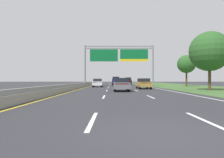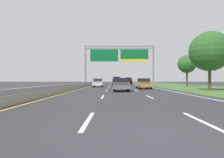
% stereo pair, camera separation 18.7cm
% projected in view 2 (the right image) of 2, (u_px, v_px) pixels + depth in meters
% --- Properties ---
extents(ground_plane, '(220.00, 220.00, 0.00)m').
position_uv_depth(ground_plane, '(118.00, 86.00, 39.90)').
color(ground_plane, '#2B2B30').
extents(lane_striping, '(11.96, 106.00, 0.01)m').
position_uv_depth(lane_striping, '(118.00, 86.00, 39.44)').
color(lane_striping, white).
rests_on(lane_striping, ground).
extents(grass_verge_right, '(14.00, 110.00, 0.02)m').
position_uv_depth(grass_verge_right, '(186.00, 86.00, 39.81)').
color(grass_verge_right, '#3D602D').
rests_on(grass_verge_right, ground).
extents(median_barrier_concrete, '(0.60, 110.00, 0.85)m').
position_uv_depth(median_barrier_concrete, '(86.00, 85.00, 39.94)').
color(median_barrier_concrete, gray).
rests_on(median_barrier_concrete, ground).
extents(overhead_sign_gantry, '(15.06, 0.42, 8.84)m').
position_uv_depth(overhead_sign_gantry, '(119.00, 57.00, 41.99)').
color(overhead_sign_gantry, gray).
rests_on(overhead_sign_gantry, ground).
extents(pickup_truck_navy, '(2.03, 5.41, 2.20)m').
position_uv_depth(pickup_truck_navy, '(116.00, 81.00, 50.97)').
color(pickup_truck_navy, '#161E47').
rests_on(pickup_truck_navy, ground).
extents(car_grey_centre_lane_sedan, '(1.84, 4.41, 1.57)m').
position_uv_depth(car_grey_centre_lane_sedan, '(121.00, 84.00, 23.29)').
color(car_grey_centre_lane_sedan, slate).
rests_on(car_grey_centre_lane_sedan, ground).
extents(car_gold_right_lane_sedan, '(1.84, 4.41, 1.57)m').
position_uv_depth(car_gold_right_lane_sedan, '(144.00, 83.00, 29.49)').
color(car_gold_right_lane_sedan, '#A38438').
rests_on(car_gold_right_lane_sedan, ground).
extents(car_black_right_lane_suv, '(1.96, 4.72, 2.11)m').
position_uv_depth(car_black_right_lane_suv, '(129.00, 81.00, 60.85)').
color(car_black_right_lane_suv, black).
rests_on(car_black_right_lane_suv, ground).
extents(car_white_left_lane_sedan, '(1.90, 4.43, 1.57)m').
position_uv_depth(car_white_left_lane_sedan, '(98.00, 83.00, 37.34)').
color(car_white_left_lane_sedan, silver).
rests_on(car_white_left_lane_sedan, ground).
extents(roadside_tree_near, '(5.09, 5.09, 7.56)m').
position_uv_depth(roadside_tree_near, '(210.00, 51.00, 24.92)').
color(roadside_tree_near, '#4C3823').
rests_on(roadside_tree_near, ground).
extents(roadside_tree_mid, '(3.76, 3.76, 6.53)m').
position_uv_depth(roadside_tree_mid, '(187.00, 64.00, 40.37)').
color(roadside_tree_mid, '#4C3823').
rests_on(roadside_tree_mid, ground).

